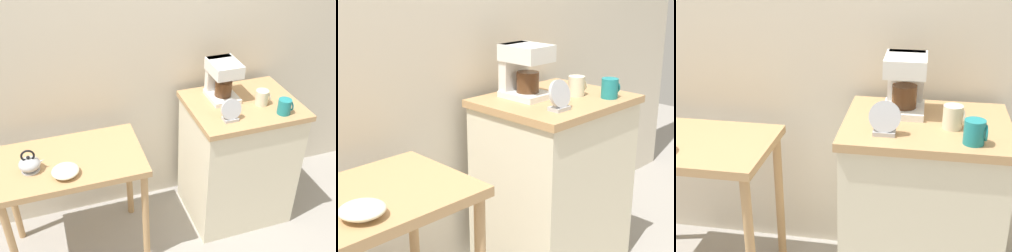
{
  "view_description": "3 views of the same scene",
  "coord_description": "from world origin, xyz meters",
  "views": [
    {
      "loc": [
        -0.61,
        -2.04,
        2.27
      ],
      "look_at": [
        0.05,
        -0.03,
        0.87
      ],
      "focal_mm": 44.8,
      "sensor_mm": 36.0,
      "label": 1
    },
    {
      "loc": [
        -1.29,
        -1.51,
        1.53
      ],
      "look_at": [
        0.12,
        -0.09,
        0.89
      ],
      "focal_mm": 54.0,
      "sensor_mm": 36.0,
      "label": 2
    },
    {
      "loc": [
        0.56,
        -1.92,
        1.69
      ],
      "look_at": [
        0.24,
        -0.09,
        0.92
      ],
      "focal_mm": 51.75,
      "sensor_mm": 36.0,
      "label": 3
    }
  ],
  "objects": [
    {
      "name": "mug_dark_teal",
      "position": [
        0.76,
        -0.17,
        0.96
      ],
      "size": [
        0.09,
        0.08,
        0.1
      ],
      "color": "teal",
      "rests_on": "kitchen_counter"
    },
    {
      "name": "table_clock",
      "position": [
        0.41,
        -0.14,
        0.97
      ],
      "size": [
        0.13,
        0.06,
        0.14
      ],
      "color": "#B2B5BA",
      "rests_on": "kitchen_counter"
    },
    {
      "name": "coffee_maker",
      "position": [
        0.47,
        0.14,
        1.05
      ],
      "size": [
        0.18,
        0.22,
        0.26
      ],
      "color": "white",
      "rests_on": "kitchen_counter"
    },
    {
      "name": "wooden_table",
      "position": [
        -0.55,
        -0.01,
        0.65
      ],
      "size": [
        0.87,
        0.53,
        0.76
      ],
      "color": "tan",
      "rests_on": "ground_plane"
    },
    {
      "name": "kitchen_counter",
      "position": [
        0.58,
        0.02,
        0.46
      ],
      "size": [
        0.71,
        0.58,
        0.91
      ],
      "color": "beige",
      "rests_on": "ground_plane"
    },
    {
      "name": "bowl_stoneware",
      "position": [
        -0.59,
        -0.15,
        0.78
      ],
      "size": [
        0.15,
        0.15,
        0.05
      ],
      "color": "beige",
      "rests_on": "wooden_table"
    },
    {
      "name": "mug_small_cream",
      "position": [
        0.68,
        -0.03,
        0.96
      ],
      "size": [
        0.09,
        0.08,
        0.1
      ],
      "color": "beige",
      "rests_on": "kitchen_counter"
    }
  ]
}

